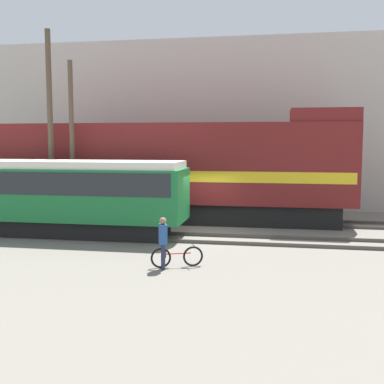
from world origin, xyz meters
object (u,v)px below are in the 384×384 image
at_px(streetcar, 34,192).
at_px(utility_pole_left, 50,129).
at_px(person, 163,238).
at_px(bicycle, 177,257).
at_px(utility_pole_center, 72,144).
at_px(freight_locomotive, 178,170).

distance_m(streetcar, utility_pole_left, 3.45).
bearing_deg(person, bicycle, 39.06).
bearing_deg(bicycle, person, -140.94).
xyz_separation_m(utility_pole_left, utility_pole_center, (1.04, 0.00, -0.70)).
height_order(streetcar, bicycle, streetcar).
bearing_deg(freight_locomotive, utility_pole_left, -158.75).
xyz_separation_m(streetcar, utility_pole_left, (-0.24, 2.15, 2.69)).
distance_m(utility_pole_left, utility_pole_center, 1.25).
bearing_deg(streetcar, utility_pole_left, 96.26).
xyz_separation_m(bicycle, utility_pole_left, (-7.29, 6.40, 4.14)).
xyz_separation_m(freight_locomotive, utility_pole_center, (-4.49, -2.15, 1.26)).
bearing_deg(person, streetcar, 145.74).
bearing_deg(bicycle, utility_pole_center, 134.35).
relative_size(bicycle, person, 0.97).
height_order(streetcar, utility_pole_left, utility_pole_left).
distance_m(freight_locomotive, person, 9.09).
bearing_deg(utility_pole_center, streetcar, -110.45).
bearing_deg(bicycle, freight_locomotive, 101.66).
relative_size(streetcar, utility_pole_center, 1.71).
bearing_deg(utility_pole_left, person, -44.08).
relative_size(bicycle, utility_pole_center, 0.21).
bearing_deg(bicycle, streetcar, 148.95).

